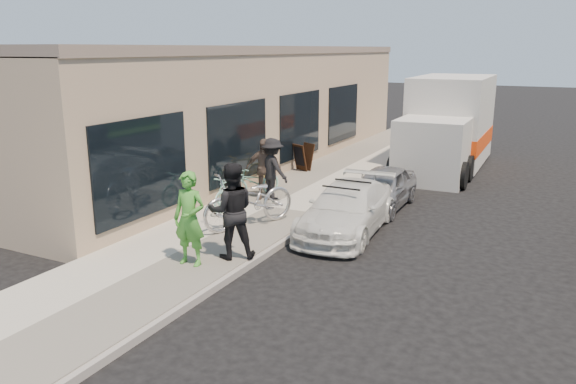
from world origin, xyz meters
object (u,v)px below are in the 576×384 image
(moving_truck, at_px, (448,128))
(bystander_a, at_px, (272,169))
(cruiser_bike_a, at_px, (228,192))
(sandwich_board, at_px, (303,157))
(man_standing, at_px, (231,211))
(cruiser_bike_b, at_px, (255,181))
(bystander_b, at_px, (264,169))
(bike_rack, at_px, (233,183))
(sedan_white, at_px, (347,209))
(woman_rider, at_px, (189,219))
(tandem_bike, at_px, (250,200))
(cruiser_bike_c, at_px, (267,172))
(sedan_silver, at_px, (382,188))

(moving_truck, distance_m, bystander_a, 7.83)
(moving_truck, xyz_separation_m, cruiser_bike_a, (-3.67, -8.60, -0.80))
(sandwich_board, relative_size, man_standing, 0.47)
(cruiser_bike_b, distance_m, bystander_b, 0.50)
(bike_rack, height_order, cruiser_bike_a, bike_rack)
(sedan_white, relative_size, woman_rider, 2.20)
(tandem_bike, distance_m, woman_rider, 2.52)
(moving_truck, distance_m, tandem_bike, 9.88)
(bystander_a, distance_m, bystander_b, 0.24)
(sandwich_board, relative_size, sedan_white, 0.23)
(cruiser_bike_a, distance_m, bystander_b, 1.47)
(sandwich_board, height_order, bystander_b, bystander_b)
(tandem_bike, height_order, cruiser_bike_c, tandem_bike)
(woman_rider, xyz_separation_m, bystander_b, (-1.14, 4.86, -0.08))
(sedan_silver, relative_size, cruiser_bike_c, 2.08)
(sedan_white, height_order, cruiser_bike_c, sedan_white)
(bike_rack, bearing_deg, bystander_a, 54.13)
(bike_rack, xyz_separation_m, woman_rider, (1.58, -3.99, 0.33))
(sedan_silver, xyz_separation_m, woman_rider, (-1.88, -5.90, 0.51))
(cruiser_bike_a, distance_m, bystander_a, 1.59)
(woman_rider, distance_m, man_standing, 0.84)
(sedan_white, distance_m, cruiser_bike_b, 3.53)
(sedan_white, height_order, moving_truck, moving_truck)
(cruiser_bike_a, xyz_separation_m, bystander_a, (0.48, 1.46, 0.37))
(tandem_bike, height_order, bystander_b, bystander_b)
(cruiser_bike_c, relative_size, bystander_b, 0.93)
(sandwich_board, xyz_separation_m, bystander_b, (0.61, -3.78, 0.37))
(sandwich_board, xyz_separation_m, cruiser_bike_c, (0.07, -2.63, 0.01))
(woman_rider, bearing_deg, bike_rack, 108.23)
(bike_rack, relative_size, sandwich_board, 1.06)
(bike_rack, xyz_separation_m, bystander_a, (0.67, 0.93, 0.26))
(sedan_silver, bearing_deg, cruiser_bike_a, -143.51)
(bystander_a, bearing_deg, woman_rider, 120.66)
(sedan_silver, bearing_deg, man_standing, -105.11)
(bystander_b, bearing_deg, man_standing, -88.58)
(moving_truck, xyz_separation_m, tandem_bike, (-2.47, -9.55, -0.63))
(sedan_silver, bearing_deg, bike_rack, -151.44)
(woman_rider, bearing_deg, bystander_b, 99.83)
(tandem_bike, bearing_deg, bystander_b, 136.84)
(bike_rack, distance_m, sandwich_board, 4.65)
(man_standing, relative_size, cruiser_bike_c, 1.23)
(sandwich_board, distance_m, bystander_b, 3.84)
(cruiser_bike_b, distance_m, bystander_a, 0.67)
(sedan_white, relative_size, cruiser_bike_a, 2.57)
(sedan_white, bearing_deg, woman_rider, -120.36)
(man_standing, distance_m, cruiser_bike_c, 5.79)
(sedan_white, relative_size, cruiser_bike_b, 2.41)
(man_standing, relative_size, cruiser_bike_a, 1.22)
(sedan_white, distance_m, cruiser_bike_a, 3.19)
(tandem_bike, distance_m, cruiser_bike_a, 1.54)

